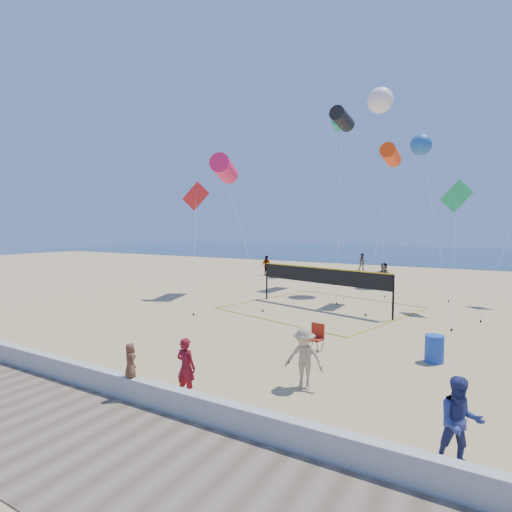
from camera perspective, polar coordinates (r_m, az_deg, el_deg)
The scene contains 22 objects.
ground at distance 12.61m, azimuth -1.14°, elevation -16.59°, with size 120.00×120.00×0.00m, color tan.
ocean at distance 72.48m, azimuth 25.13°, elevation 0.28°, with size 140.00×50.00×0.03m, color navy.
seawall at distance 10.24m, azimuth -10.42°, elevation -19.93°, with size 32.00×0.30×0.60m, color #B8B8B3.
boardwalk at distance 9.11m, azimuth -19.46°, elevation -25.36°, with size 32.00×3.60×0.03m, color #776451.
woman at distance 11.03m, azimuth -9.98°, elevation -15.39°, with size 0.58×0.38×1.58m, color maroon.
toddler at distance 11.10m, azimuth -17.53°, elevation -14.00°, with size 0.43×0.28×0.89m, color brown.
bystander_a at distance 8.88m, azimuth 27.14°, elevation -20.36°, with size 0.83×0.64×1.70m, color navy.
bystander_b at distance 11.45m, azimuth 6.90°, elevation -14.28°, with size 1.10×0.63×1.70m, color tan.
far_person_0 at distance 36.67m, azimuth 1.48°, elevation -1.37°, with size 1.07×0.45×1.83m, color gray.
far_person_1 at distance 31.20m, azimuth 17.79°, elevation -2.58°, with size 1.67×0.53×1.80m, color gray.
far_person_3 at distance 42.47m, azimuth 14.98°, elevation -0.82°, with size 0.84×0.65×1.73m, color gray.
camp_chair at distance 14.90m, azimuth 8.60°, elevation -11.15°, with size 0.59×0.70×1.07m.
trash_barrel at distance 14.76m, azimuth 24.12°, elevation -12.00°, with size 0.60×0.60×0.90m, color #1C43B8.
volleyball_net at distance 22.16m, azimuth 9.37°, elevation -3.49°, with size 10.26×10.15×2.26m.
kite_0 at distance 26.84m, azimuth -4.55°, elevation 12.31°, with size 6.20×5.46×9.10m.
kite_1 at distance 31.86m, azimuth 12.20°, elevation 18.59°, with size 2.87×8.73×13.18m.
kite_2 at distance 25.08m, azimuth 18.68°, elevation 13.50°, with size 0.93×5.48×9.21m.
kite_3 at distance 25.19m, azimuth -8.62°, elevation 7.89°, with size 4.04×4.44×7.29m.
kite_4 at distance 23.35m, azimuth 26.69°, elevation 7.05°, with size 1.64×5.04×6.95m.
kite_6 at distance 29.72m, azimuth 17.32°, elevation 20.45°, with size 2.22×3.12×13.73m.
kite_7 at distance 33.45m, azimuth 22.52°, elevation 14.47°, with size 3.77×7.54×11.41m.
kite_8 at distance 39.27m, azimuth 11.46°, elevation 17.98°, with size 2.80×7.84×14.42m.
Camera 1 is at (6.11, -10.08, 4.48)m, focal length 28.00 mm.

